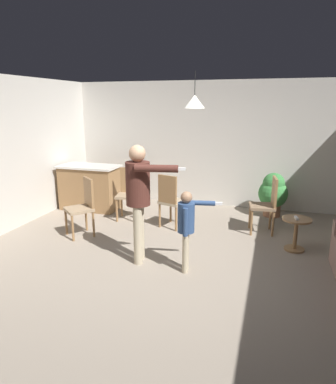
# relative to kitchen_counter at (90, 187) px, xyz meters

# --- Properties ---
(ground) EXTENTS (7.68, 7.68, 0.00)m
(ground) POSITION_rel_kitchen_counter_xyz_m (2.45, -2.06, -0.48)
(ground) COLOR gray
(wall_back) EXTENTS (6.40, 0.10, 2.70)m
(wall_back) POSITION_rel_kitchen_counter_xyz_m (2.45, 1.14, 0.87)
(wall_back) COLOR beige
(wall_back) RESTS_ON ground
(kitchen_counter) EXTENTS (1.26, 0.66, 0.95)m
(kitchen_counter) POSITION_rel_kitchen_counter_xyz_m (0.00, 0.00, 0.00)
(kitchen_counter) COLOR olive
(kitchen_counter) RESTS_ON ground
(side_table_by_couch) EXTENTS (0.44, 0.44, 0.52)m
(side_table_by_couch) POSITION_rel_kitchen_counter_xyz_m (4.13, -1.02, -0.15)
(side_table_by_couch) COLOR olive
(side_table_by_couch) RESTS_ON ground
(person_adult) EXTENTS (0.86, 0.48, 1.69)m
(person_adult) POSITION_rel_kitchen_counter_xyz_m (1.97, -2.08, 0.57)
(person_adult) COLOR tan
(person_adult) RESTS_ON ground
(person_child) EXTENTS (0.56, 0.39, 1.12)m
(person_child) POSITION_rel_kitchen_counter_xyz_m (2.69, -2.18, 0.22)
(person_child) COLOR tan
(person_child) RESTS_ON ground
(dining_chair_by_counter) EXTENTS (0.48, 0.48, 1.00)m
(dining_chair_by_counter) POSITION_rel_kitchen_counter_xyz_m (3.67, -0.37, 0.07)
(dining_chair_by_counter) COLOR olive
(dining_chair_by_counter) RESTS_ON ground
(dining_chair_near_wall) EXTENTS (0.59, 0.59, 1.00)m
(dining_chair_near_wall) POSITION_rel_kitchen_counter_xyz_m (0.66, -1.41, 0.07)
(dining_chair_near_wall) COLOR olive
(dining_chair_near_wall) RESTS_ON ground
(dining_chair_centre_back) EXTENTS (0.48, 0.48, 1.00)m
(dining_chair_centre_back) POSITION_rel_kitchen_counter_xyz_m (1.05, -0.34, 0.07)
(dining_chair_centre_back) COLOR olive
(dining_chair_centre_back) RESTS_ON ground
(dining_chair_spare) EXTENTS (0.53, 0.53, 1.00)m
(dining_chair_spare) POSITION_rel_kitchen_counter_xyz_m (2.00, -0.62, 0.07)
(dining_chair_spare) COLOR olive
(dining_chair_spare) RESTS_ON ground
(potted_plant_corner) EXTENTS (0.58, 0.58, 0.89)m
(potted_plant_corner) POSITION_rel_kitchen_counter_xyz_m (3.77, 0.63, 0.01)
(potted_plant_corner) COLOR brown
(potted_plant_corner) RESTS_ON ground
(spare_remote_on_table) EXTENTS (0.06, 0.13, 0.04)m
(spare_remote_on_table) POSITION_rel_kitchen_counter_xyz_m (4.12, -1.07, 0.06)
(spare_remote_on_table) COLOR white
(spare_remote_on_table) RESTS_ON side_table_by_couch
(ceiling_light_pendant) EXTENTS (0.32, 0.32, 0.55)m
(ceiling_light_pendant) POSITION_rel_kitchen_counter_xyz_m (2.50, -1.04, 1.77)
(ceiling_light_pendant) COLOR silver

